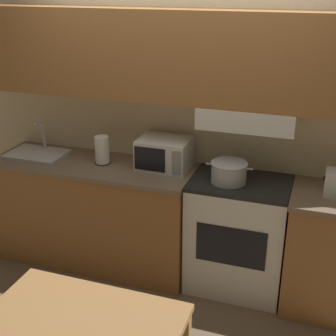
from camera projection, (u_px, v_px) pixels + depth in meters
name	position (u px, v px, depth m)	size (l,w,h in m)	color
ground_plane	(182.00, 255.00, 4.30)	(16.00, 16.00, 0.00)	brown
wall_back	(183.00, 92.00, 3.65)	(5.51, 0.38, 2.55)	beige
lower_counter_main	(96.00, 212.00, 4.08)	(1.73, 0.61, 0.94)	#936033
lower_counter_right_stub	(330.00, 252.00, 3.50)	(0.64, 0.61, 0.94)	#936033
stove_range	(237.00, 235.00, 3.73)	(0.75, 0.55, 0.94)	silver
cooking_pot	(229.00, 172.00, 3.51)	(0.36, 0.28, 0.16)	#B7BABF
microwave	(165.00, 153.00, 3.76)	(0.41, 0.34, 0.24)	silver
sink_basin	(37.00, 153.00, 4.06)	(0.49, 0.35, 0.28)	#B7BABF
paper_towel_roll	(102.00, 150.00, 3.85)	(0.13, 0.13, 0.23)	black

